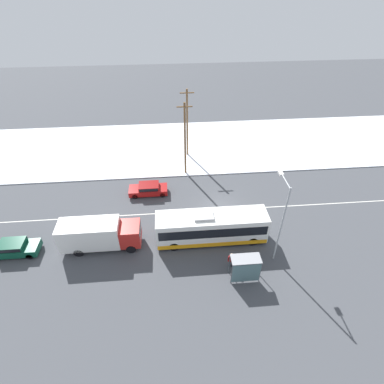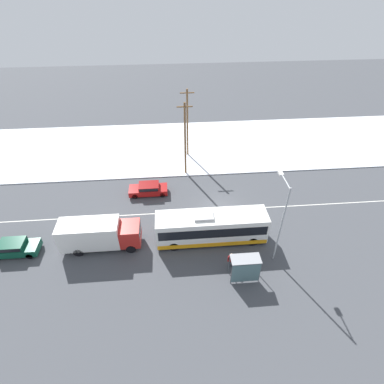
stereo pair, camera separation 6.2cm
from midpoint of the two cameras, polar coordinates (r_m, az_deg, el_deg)
name	(u,v)px [view 2 (the right image)]	position (r m, az deg, el deg)	size (l,w,h in m)	color
ground_plane	(219,210)	(33.44, 5.15, -3.45)	(120.00, 120.00, 0.00)	#424449
snow_lot	(204,145)	(45.39, 2.26, 8.91)	(80.00, 15.70, 0.12)	silver
lane_marking_center	(219,210)	(33.44, 5.15, -3.45)	(60.00, 0.12, 0.00)	silver
city_bus	(211,227)	(29.10, 3.77, -6.70)	(10.62, 2.57, 3.30)	white
box_truck	(98,234)	(29.64, -17.35, -7.61)	(7.45, 2.30, 3.03)	silver
sedan_car	(149,189)	(35.50, -8.23, 0.64)	(4.47, 1.80, 1.36)	maroon
parked_car_near_truck	(14,247)	(32.90, -30.74, -9.02)	(4.35, 1.80, 1.41)	#0F4733
pedestrian_at_stop	(231,259)	(27.33, 7.52, -12.54)	(0.63, 0.28, 1.74)	#23232D
bus_shelter	(246,267)	(26.20, 10.24, -13.86)	(2.51, 1.20, 2.40)	gray
streetlamp	(281,214)	(26.26, 16.73, -4.02)	(0.36, 2.67, 8.24)	#9EA3A8
utility_pole_roadside	(185,139)	(36.57, -1.27, 10.04)	(1.80, 0.24, 9.49)	brown
utility_pole_snowlot	(187,123)	(40.74, -0.84, 13.03)	(1.80, 0.24, 9.42)	brown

